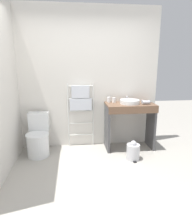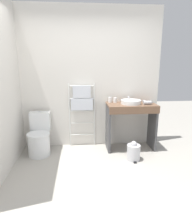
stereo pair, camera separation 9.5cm
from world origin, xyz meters
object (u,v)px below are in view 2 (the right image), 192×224
object	(u,v)px
hair_dryer	(148,102)
sink_basin	(131,102)
towel_radiator	(82,103)
cup_near_edge	(115,100)
cup_near_wall	(110,100)
toilet	(39,138)
trash_bin	(134,152)

from	to	relation	value
hair_dryer	sink_basin	bearing A→B (deg)	166.75
towel_radiator	cup_near_edge	distance (m)	0.65
towel_radiator	cup_near_wall	xyz separation A→B (m)	(0.55, -0.03, 0.06)
towel_radiator	cup_near_edge	bearing A→B (deg)	-6.14
sink_basin	cup_near_wall	size ratio (longest dim) A/B	3.57
toilet	sink_basin	world-z (taller)	sink_basin
toilet	cup_near_edge	bearing A→B (deg)	9.15
trash_bin	hair_dryer	bearing A→B (deg)	50.06
hair_dryer	toilet	bearing A→B (deg)	-179.58
towel_radiator	trash_bin	bearing A→B (deg)	-38.55
towel_radiator	cup_near_edge	world-z (taller)	towel_radiator
towel_radiator	cup_near_edge	xyz separation A→B (m)	(0.64, -0.07, 0.05)
towel_radiator	hair_dryer	world-z (taller)	towel_radiator
toilet	cup_near_edge	xyz separation A→B (m)	(1.44, 0.23, 0.64)
toilet	cup_near_wall	size ratio (longest dim) A/B	7.40
toilet	trash_bin	bearing A→B (deg)	-13.28
sink_basin	cup_near_wall	distance (m)	0.41
sink_basin	cup_near_edge	distance (m)	0.31
toilet	hair_dryer	world-z (taller)	hair_dryer
towel_radiator	hair_dryer	distance (m)	1.24
cup_near_wall	trash_bin	xyz separation A→B (m)	(0.32, -0.66, -0.80)
cup_near_edge	hair_dryer	bearing A→B (deg)	-20.82
sink_basin	trash_bin	bearing A→B (deg)	-95.17
hair_dryer	towel_radiator	bearing A→B (deg)	166.73
toilet	cup_near_wall	bearing A→B (deg)	11.19
toilet	trash_bin	world-z (taller)	toilet
cup_near_wall	trash_bin	bearing A→B (deg)	-64.03
toilet	towel_radiator	distance (m)	1.03
sink_basin	trash_bin	size ratio (longest dim) A/B	1.07
toilet	towel_radiator	world-z (taller)	towel_radiator
towel_radiator	toilet	bearing A→B (deg)	-159.29
toilet	trash_bin	distance (m)	1.72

